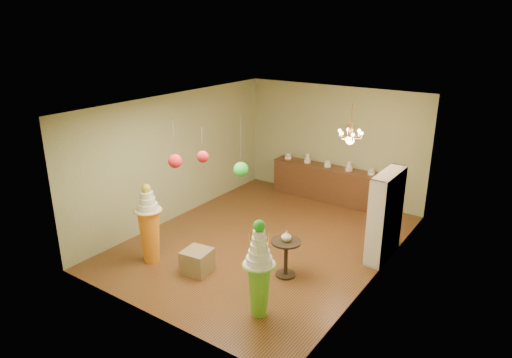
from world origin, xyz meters
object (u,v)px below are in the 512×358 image
Objects in this scene: sideboard at (327,183)px; round_table at (286,253)px; pedestal_green at (259,277)px; pedestal_orange at (150,229)px.

round_table is at bearing -74.29° from sideboard.
pedestal_orange is (-2.75, 0.22, -0.00)m from pedestal_green.
sideboard is (1.39, 4.97, -0.21)m from pedestal_orange.
pedestal_orange reaches higher than sideboard.
sideboard is at bearing 104.70° from pedestal_green.
pedestal_green is at bearing -4.68° from pedestal_orange.
sideboard is at bearing 74.42° from pedestal_orange.
pedestal_orange is 2.26× the size of round_table.
pedestal_orange is at bearing -157.29° from round_table.
pedestal_green is at bearing -75.30° from sideboard.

